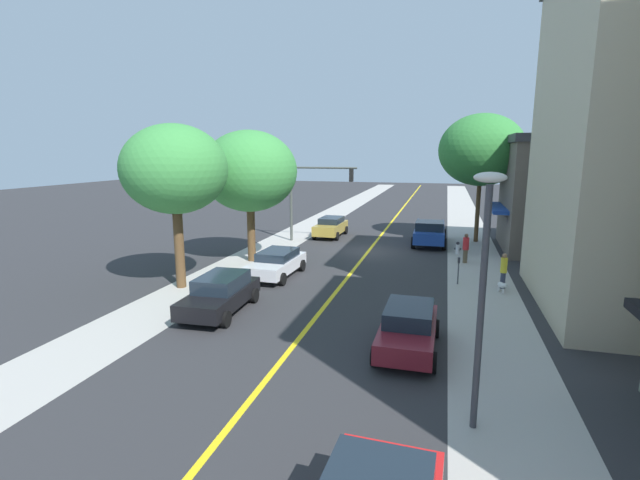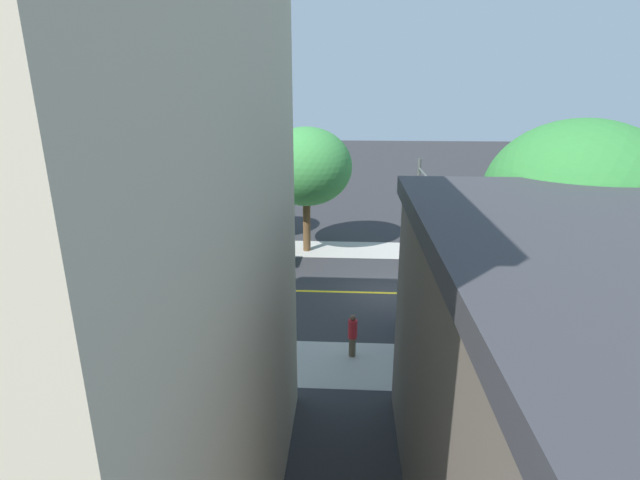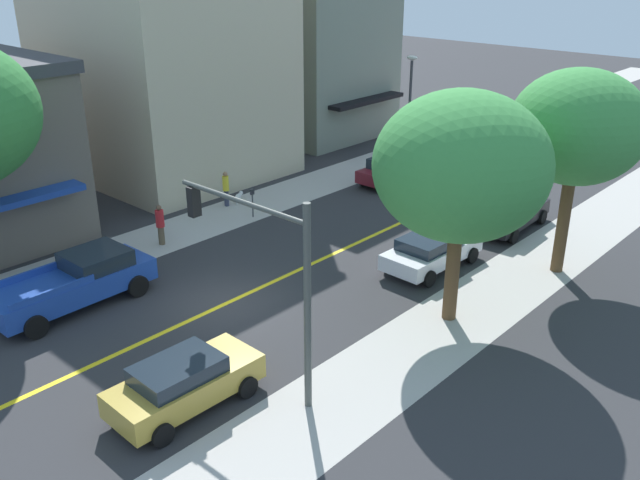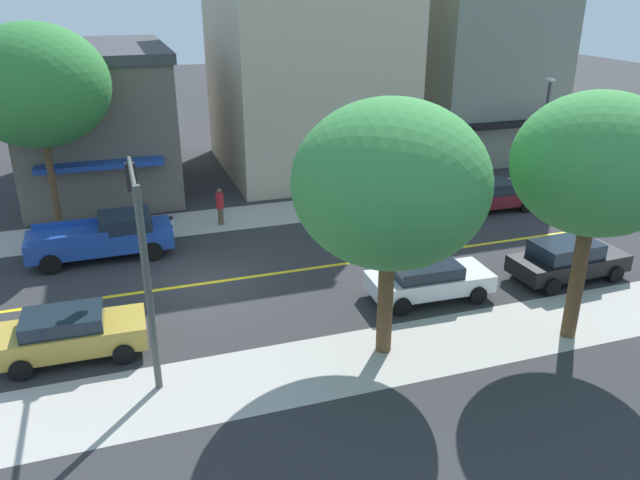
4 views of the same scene
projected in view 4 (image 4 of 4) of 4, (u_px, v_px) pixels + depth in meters
The scene contains 23 objects.
ground_plane at pixel (207, 283), 23.69m from camera, with size 140.00×140.00×0.00m, color #2D2D30.
sidewalk_left at pixel (185, 224), 29.56m from camera, with size 3.21×126.00×0.01m, color #ADA8A0.
sidewalk_right at pixel (244, 381), 17.83m from camera, with size 3.21×126.00×0.01m, color #ADA8A0.
road_centerline_stripe at pixel (207, 283), 23.69m from camera, with size 0.20×126.00×0.00m, color yellow.
pale_office_building at pixel (97, 117), 34.00m from camera, with size 12.95×7.80×7.58m.
tan_rowhouse at pixel (304, 47), 36.24m from camera, with size 11.75×10.18×14.18m.
brick_apartment_block at pixel (479, 39), 39.58m from camera, with size 9.89×8.61×14.47m.
street_tree_left_near at pixel (36, 86), 25.78m from camera, with size 5.99×5.99×9.17m.
street_tree_right_corner at pixel (597, 165), 18.05m from camera, with size 4.92×4.92×7.80m.
street_tree_left_far at pixel (390, 184), 17.36m from camera, with size 5.58×5.58×7.76m.
fire_hydrant at pixel (171, 224), 28.33m from camera, with size 0.44×0.24×0.82m.
parking_meter at pixel (320, 199), 30.11m from camera, with size 0.12×0.18×1.38m.
traffic_light_mast at pixel (140, 238), 17.48m from camera, with size 4.99×0.32×5.94m.
street_lamp at pixel (545, 122), 32.76m from camera, with size 0.70×0.36×6.08m.
red_sedan_left_curb at pixel (631, 177), 33.75m from camera, with size 2.27×4.29×1.56m.
black_sedan_right_curb at pixel (568, 259), 23.78m from camera, with size 2.20×4.57×1.53m.
white_sedan_right_curb at pixel (428, 279), 22.35m from camera, with size 2.19×4.46×1.37m.
maroon_sedan_left_curb at pixel (492, 195), 31.07m from camera, with size 1.99×4.23×1.47m.
gold_sedan_right_curb at pixel (71, 333), 18.77m from camera, with size 2.06×4.31×1.50m.
blue_pickup_truck at pixel (105, 236), 25.65m from camera, with size 2.37×5.73×1.77m.
pedestrian_yellow_shirt at pixel (311, 186), 31.97m from camera, with size 0.31×0.31×1.74m.
pedestrian_red_shirt at pixel (220, 205), 29.15m from camera, with size 0.35×0.35×1.77m.
small_dog at pixel (324, 196), 32.30m from camera, with size 0.45×0.70×0.53m.
Camera 4 is at (21.55, -2.68, 10.53)m, focal length 35.07 mm.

